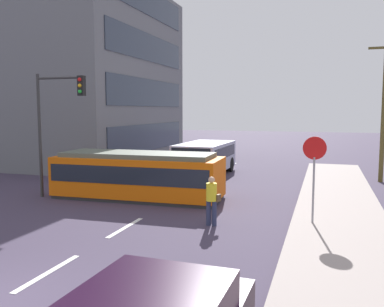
# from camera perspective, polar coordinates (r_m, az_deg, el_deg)

# --- Properties ---
(ground_plane) EXTENTS (120.00, 120.00, 0.00)m
(ground_plane) POSITION_cam_1_polar(r_m,az_deg,el_deg) (17.56, -3.21, -6.74)
(ground_plane) COLOR #3E3449
(sidewalk_curb_right) EXTENTS (3.20, 36.00, 0.14)m
(sidewalk_curb_right) POSITION_cam_1_polar(r_m,az_deg,el_deg) (12.57, 20.25, -12.00)
(sidewalk_curb_right) COLOR #A1948E
(sidewalk_curb_right) RESTS_ON ground
(lane_stripe_1) EXTENTS (0.16, 2.40, 0.01)m
(lane_stripe_1) POSITION_cam_1_polar(r_m,az_deg,el_deg) (10.81, -19.30, -15.32)
(lane_stripe_1) COLOR silver
(lane_stripe_1) RESTS_ON ground
(lane_stripe_2) EXTENTS (0.16, 2.40, 0.01)m
(lane_stripe_2) POSITION_cam_1_polar(r_m,az_deg,el_deg) (14.02, -9.22, -10.09)
(lane_stripe_2) COLOR silver
(lane_stripe_2) RESTS_ON ground
(lane_stripe_3) EXTENTS (0.16, 2.40, 0.01)m
(lane_stripe_3) POSITION_cam_1_polar(r_m,az_deg,el_deg) (23.48, 2.41, -3.47)
(lane_stripe_3) COLOR silver
(lane_stripe_3) RESTS_ON ground
(lane_stripe_4) EXTENTS (0.16, 2.40, 0.01)m
(lane_stripe_4) POSITION_cam_1_polar(r_m,az_deg,el_deg) (29.24, 5.57, -1.60)
(lane_stripe_4) COLOR silver
(lane_stripe_4) RESTS_ON ground
(corner_building) EXTENTS (15.07, 14.61, 12.80)m
(corner_building) POSITION_cam_1_polar(r_m,az_deg,el_deg) (33.97, -17.80, 10.01)
(corner_building) COLOR slate
(corner_building) RESTS_ON ground
(streetcar_tram) EXTENTS (7.47, 2.78, 2.03)m
(streetcar_tram) POSITION_cam_1_polar(r_m,az_deg,el_deg) (18.30, -7.50, -2.91)
(streetcar_tram) COLOR #E45E0A
(streetcar_tram) RESTS_ON ground
(city_bus) EXTENTS (2.64, 5.34, 1.91)m
(city_bus) POSITION_cam_1_polar(r_m,az_deg,el_deg) (24.79, 1.82, -0.43)
(city_bus) COLOR #A8A9C5
(city_bus) RESTS_ON ground
(pedestrian_crossing) EXTENTS (0.48, 0.36, 1.67)m
(pedestrian_crossing) POSITION_cam_1_polar(r_m,az_deg,el_deg) (13.88, 2.75, -6.18)
(pedestrian_crossing) COLOR #2B314F
(pedestrian_crossing) RESTS_ON ground
(stop_sign) EXTENTS (0.76, 0.07, 2.88)m
(stop_sign) POSITION_cam_1_polar(r_m,az_deg,el_deg) (14.12, 16.59, -1.08)
(stop_sign) COLOR gray
(stop_sign) RESTS_ON sidewalk_curb_right
(traffic_light_mast) EXTENTS (2.41, 0.33, 5.45)m
(traffic_light_mast) POSITION_cam_1_polar(r_m,az_deg,el_deg) (18.85, -18.34, 5.38)
(traffic_light_mast) COLOR #333333
(traffic_light_mast) RESTS_ON ground
(utility_pole_mid) EXTENTS (1.80, 0.24, 7.75)m
(utility_pole_mid) POSITION_cam_1_polar(r_m,az_deg,el_deg) (24.27, 25.06, 5.88)
(utility_pole_mid) COLOR brown
(utility_pole_mid) RESTS_ON ground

